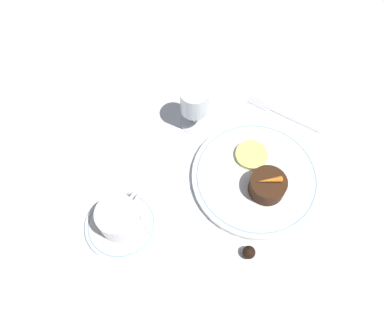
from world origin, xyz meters
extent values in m
plane|color=white|center=(0.00, 0.00, 0.00)|extent=(3.00, 3.00, 0.00)
cylinder|color=white|center=(0.00, -0.01, 0.01)|extent=(0.28, 0.28, 0.01)
torus|color=#8CB2D1|center=(0.00, -0.01, 0.01)|extent=(0.26, 0.26, 0.00)
cylinder|color=white|center=(-0.24, 0.16, 0.01)|extent=(0.15, 0.15, 0.01)
torus|color=#8CB2D1|center=(-0.24, 0.16, 0.01)|extent=(0.13, 0.13, 0.00)
cylinder|color=white|center=(-0.24, 0.16, 0.04)|extent=(0.08, 0.08, 0.06)
cylinder|color=#9E7A4C|center=(-0.24, 0.16, 0.04)|extent=(0.07, 0.07, 0.05)
torus|color=white|center=(-0.19, 0.16, 0.04)|extent=(0.04, 0.01, 0.04)
cube|color=silver|center=(-0.21, 0.14, 0.01)|extent=(0.04, 0.08, 0.00)
ellipsoid|color=silver|center=(-0.18, 0.18, 0.01)|extent=(0.02, 0.03, 0.00)
cylinder|color=silver|center=(0.05, 0.18, 0.00)|extent=(0.07, 0.07, 0.01)
cylinder|color=silver|center=(0.05, 0.18, 0.03)|extent=(0.01, 0.01, 0.05)
cylinder|color=silver|center=(0.05, 0.18, 0.08)|extent=(0.06, 0.06, 0.06)
cylinder|color=#470A14|center=(0.05, 0.18, 0.07)|extent=(0.05, 0.05, 0.03)
cube|color=silver|center=(0.18, -0.01, 0.00)|extent=(0.01, 0.13, 0.01)
cube|color=silver|center=(0.18, 0.08, 0.00)|extent=(0.02, 0.05, 0.01)
cylinder|color=#381E0F|center=(-0.02, -0.04, 0.03)|extent=(0.08, 0.08, 0.04)
cone|color=orange|center=(-0.02, -0.04, 0.06)|extent=(0.04, 0.05, 0.01)
cylinder|color=#EFE075|center=(0.04, 0.02, 0.02)|extent=(0.07, 0.07, 0.01)
sphere|color=black|center=(-0.15, -0.08, 0.01)|extent=(0.03, 0.03, 0.03)
camera|label=1|loc=(-0.36, -0.09, 0.73)|focal=35.00mm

